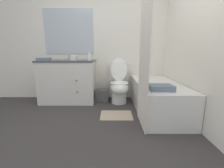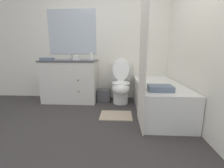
{
  "view_description": "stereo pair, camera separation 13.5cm",
  "coord_description": "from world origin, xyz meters",
  "px_view_note": "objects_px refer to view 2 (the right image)",
  "views": [
    {
      "loc": [
        0.16,
        -1.6,
        1.03
      ],
      "look_at": [
        0.16,
        0.79,
        0.52
      ],
      "focal_mm": 24.0,
      "sensor_mm": 36.0,
      "label": 1
    },
    {
      "loc": [
        0.29,
        -1.6,
        1.03
      ],
      "look_at": [
        0.16,
        0.79,
        0.52
      ],
      "focal_mm": 24.0,
      "sensor_mm": 36.0,
      "label": 2
    }
  ],
  "objects_px": {
    "sink_faucet": "(73,58)",
    "vanity_cabinet": "(71,80)",
    "toilet": "(121,85)",
    "hand_towel_folded": "(47,59)",
    "tissue_box": "(76,58)",
    "wastebasket": "(104,95)",
    "bath_towel_folded": "(160,88)",
    "soap_dispenser": "(91,56)",
    "bath_mat": "(116,115)",
    "bathtub": "(158,97)"
  },
  "relations": [
    {
      "from": "soap_dispenser",
      "to": "bath_towel_folded",
      "type": "xyz_separation_m",
      "value": [
        1.14,
        -0.99,
        -0.4
      ]
    },
    {
      "from": "vanity_cabinet",
      "to": "bathtub",
      "type": "relative_size",
      "value": 0.7
    },
    {
      "from": "toilet",
      "to": "bath_mat",
      "type": "height_order",
      "value": "toilet"
    },
    {
      "from": "vanity_cabinet",
      "to": "bath_towel_folded",
      "type": "distance_m",
      "value": 1.91
    },
    {
      "from": "sink_faucet",
      "to": "toilet",
      "type": "xyz_separation_m",
      "value": [
        1.06,
        -0.27,
        -0.53
      ]
    },
    {
      "from": "wastebasket",
      "to": "toilet",
      "type": "bearing_deg",
      "value": -13.39
    },
    {
      "from": "tissue_box",
      "to": "bath_towel_folded",
      "type": "distance_m",
      "value": 1.88
    },
    {
      "from": "toilet",
      "to": "bathtub",
      "type": "bearing_deg",
      "value": -34.88
    },
    {
      "from": "sink_faucet",
      "to": "vanity_cabinet",
      "type": "bearing_deg",
      "value": -90.0
    },
    {
      "from": "vanity_cabinet",
      "to": "bath_towel_folded",
      "type": "bearing_deg",
      "value": -33.06
    },
    {
      "from": "sink_faucet",
      "to": "wastebasket",
      "type": "xyz_separation_m",
      "value": [
        0.7,
        -0.19,
        -0.78
      ]
    },
    {
      "from": "tissue_box",
      "to": "soap_dispenser",
      "type": "xyz_separation_m",
      "value": [
        0.34,
        -0.11,
        0.04
      ]
    },
    {
      "from": "toilet",
      "to": "bathtub",
      "type": "xyz_separation_m",
      "value": [
        0.65,
        -0.45,
        -0.12
      ]
    },
    {
      "from": "bathtub",
      "to": "wastebasket",
      "type": "relative_size",
      "value": 5.91
    },
    {
      "from": "bathtub",
      "to": "tissue_box",
      "type": "height_order",
      "value": "tissue_box"
    },
    {
      "from": "tissue_box",
      "to": "soap_dispenser",
      "type": "bearing_deg",
      "value": -18.84
    },
    {
      "from": "sink_faucet",
      "to": "tissue_box",
      "type": "xyz_separation_m",
      "value": [
        0.13,
        -0.14,
        0.01
      ]
    },
    {
      "from": "bath_mat",
      "to": "vanity_cabinet",
      "type": "bearing_deg",
      "value": 142.53
    },
    {
      "from": "vanity_cabinet",
      "to": "bath_towel_folded",
      "type": "relative_size",
      "value": 3.41
    },
    {
      "from": "wastebasket",
      "to": "bath_towel_folded",
      "type": "xyz_separation_m",
      "value": [
        0.9,
        -1.06,
        0.43
      ]
    },
    {
      "from": "toilet",
      "to": "soap_dispenser",
      "type": "bearing_deg",
      "value": 178.21
    },
    {
      "from": "sink_faucet",
      "to": "bathtub",
      "type": "height_order",
      "value": "sink_faucet"
    },
    {
      "from": "toilet",
      "to": "bath_towel_folded",
      "type": "xyz_separation_m",
      "value": [
        0.54,
        -0.97,
        0.17
      ]
    },
    {
      "from": "toilet",
      "to": "sink_faucet",
      "type": "bearing_deg",
      "value": 165.62
    },
    {
      "from": "toilet",
      "to": "bath_towel_folded",
      "type": "bearing_deg",
      "value": -61.14
    },
    {
      "from": "vanity_cabinet",
      "to": "tissue_box",
      "type": "xyz_separation_m",
      "value": [
        0.13,
        0.07,
        0.47
      ]
    },
    {
      "from": "sink_faucet",
      "to": "bathtub",
      "type": "relative_size",
      "value": 0.09
    },
    {
      "from": "vanity_cabinet",
      "to": "bath_mat",
      "type": "height_order",
      "value": "vanity_cabinet"
    },
    {
      "from": "wastebasket",
      "to": "sink_faucet",
      "type": "bearing_deg",
      "value": 165.11
    },
    {
      "from": "bathtub",
      "to": "bath_mat",
      "type": "xyz_separation_m",
      "value": [
        -0.72,
        -0.24,
        -0.25
      ]
    },
    {
      "from": "wastebasket",
      "to": "bathtub",
      "type": "bearing_deg",
      "value": -28.07
    },
    {
      "from": "wastebasket",
      "to": "soap_dispenser",
      "type": "height_order",
      "value": "soap_dispenser"
    },
    {
      "from": "vanity_cabinet",
      "to": "sink_faucet",
      "type": "height_order",
      "value": "sink_faucet"
    },
    {
      "from": "hand_towel_folded",
      "to": "bath_mat",
      "type": "height_order",
      "value": "hand_towel_folded"
    },
    {
      "from": "toilet",
      "to": "hand_towel_folded",
      "type": "relative_size",
      "value": 3.65
    },
    {
      "from": "bath_towel_folded",
      "to": "soap_dispenser",
      "type": "bearing_deg",
      "value": 138.86
    },
    {
      "from": "soap_dispenser",
      "to": "hand_towel_folded",
      "type": "height_order",
      "value": "soap_dispenser"
    },
    {
      "from": "bathtub",
      "to": "hand_towel_folded",
      "type": "bearing_deg",
      "value": 170.48
    },
    {
      "from": "bathtub",
      "to": "hand_towel_folded",
      "type": "relative_size",
      "value": 6.44
    },
    {
      "from": "vanity_cabinet",
      "to": "wastebasket",
      "type": "relative_size",
      "value": 4.12
    },
    {
      "from": "tissue_box",
      "to": "wastebasket",
      "type": "bearing_deg",
      "value": -4.73
    },
    {
      "from": "wastebasket",
      "to": "tissue_box",
      "type": "bearing_deg",
      "value": 175.27
    },
    {
      "from": "toilet",
      "to": "bath_towel_folded",
      "type": "height_order",
      "value": "toilet"
    },
    {
      "from": "wastebasket",
      "to": "hand_towel_folded",
      "type": "relative_size",
      "value": 1.09
    },
    {
      "from": "tissue_box",
      "to": "soap_dispenser",
      "type": "height_order",
      "value": "soap_dispenser"
    },
    {
      "from": "soap_dispenser",
      "to": "toilet",
      "type": "bearing_deg",
      "value": -1.79
    },
    {
      "from": "toilet",
      "to": "bath_mat",
      "type": "xyz_separation_m",
      "value": [
        -0.07,
        -0.69,
        -0.37
      ]
    },
    {
      "from": "sink_faucet",
      "to": "hand_towel_folded",
      "type": "relative_size",
      "value": 0.57
    },
    {
      "from": "soap_dispenser",
      "to": "bath_mat",
      "type": "distance_m",
      "value": 1.29
    },
    {
      "from": "sink_faucet",
      "to": "toilet",
      "type": "relative_size",
      "value": 0.16
    }
  ]
}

